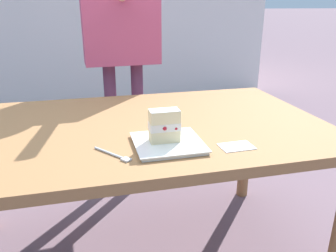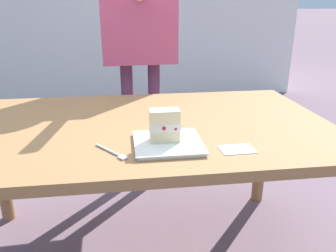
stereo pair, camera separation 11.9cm
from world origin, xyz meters
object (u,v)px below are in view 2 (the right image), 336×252
(patio_table, at_px, (140,141))
(diner_person, at_px, (139,18))
(dessert_plate, at_px, (168,143))
(cake_slice, at_px, (165,125))
(paper_napkin, at_px, (237,149))
(dessert_fork, at_px, (113,152))

(patio_table, xyz_separation_m, diner_person, (0.05, 0.76, 0.48))
(dessert_plate, bearing_deg, patio_table, 109.87)
(cake_slice, xyz_separation_m, paper_napkin, (0.25, -0.08, -0.07))
(patio_table, relative_size, dessert_fork, 11.42)
(diner_person, bearing_deg, patio_table, -93.84)
(dessert_plate, distance_m, paper_napkin, 0.25)
(cake_slice, height_order, paper_napkin, cake_slice)
(patio_table, height_order, cake_slice, cake_slice)
(cake_slice, height_order, diner_person, diner_person)
(cake_slice, distance_m, paper_napkin, 0.27)
(dessert_fork, xyz_separation_m, diner_person, (0.16, 1.06, 0.40))
(dessert_fork, bearing_deg, patio_table, 70.14)
(cake_slice, height_order, dessert_fork, cake_slice)
(cake_slice, distance_m, dessert_fork, 0.21)
(dessert_plate, relative_size, diner_person, 0.15)
(patio_table, bearing_deg, paper_napkin, -44.70)
(patio_table, height_order, dessert_fork, dessert_fork)
(dessert_plate, relative_size, cake_slice, 2.08)
(dessert_plate, relative_size, paper_napkin, 2.00)
(diner_person, bearing_deg, paper_napkin, -75.76)
(dessert_plate, distance_m, diner_person, 1.09)
(dessert_plate, bearing_deg, diner_person, 92.25)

